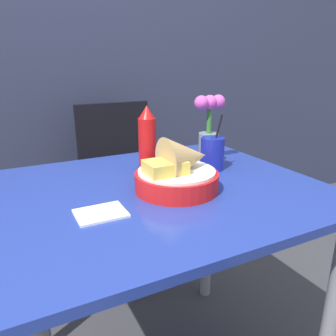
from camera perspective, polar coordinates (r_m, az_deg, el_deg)
wall_window at (r=2.01m, az=-16.67°, el=22.22°), size 7.00×0.06×2.60m
dining_table at (r=1.04m, az=-0.94°, el=-9.80°), size 0.93×0.79×0.77m
chair_far_window at (r=1.80m, az=-8.32°, el=-1.21°), size 0.40×0.40×0.92m
food_basket at (r=0.94m, az=1.99°, el=-0.54°), size 0.24×0.24×0.16m
ketchup_bottle at (r=1.10m, az=-3.63°, el=4.91°), size 0.06×0.06×0.22m
drink_cup at (r=1.13m, az=7.71°, el=2.34°), size 0.08×0.08×0.20m
flower_vase at (r=1.19m, az=7.12°, el=6.61°), size 0.12×0.07×0.25m
napkin at (r=0.82m, az=-11.63°, el=-7.73°), size 0.12×0.10×0.01m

